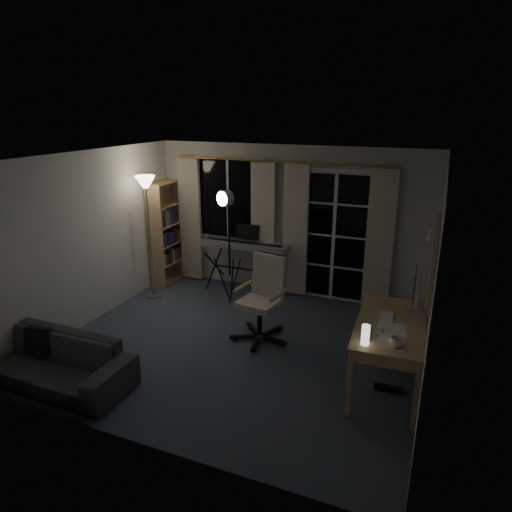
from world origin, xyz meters
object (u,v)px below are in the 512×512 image
Objects in this scene: office_chair at (265,290)px; mug at (396,341)px; studio_light at (226,211)px; sofa at (51,354)px; bookshelf at (166,235)px; torchiere_lamp at (147,201)px; desk at (390,331)px; monitor at (416,286)px; keyboard_piano at (245,246)px.

office_chair reaches higher than mug.
studio_light reaches higher than sofa.
bookshelf is 14.20× the size of mug.
studio_light is at bearing -17.13° from bookshelf.
torchiere_lamp is at bearing 157.36° from mug.
torchiere_lamp is 1.09× the size of studio_light.
studio_light is at bearing 148.25° from desk.
monitor is at bearing 5.58° from office_chair.
mug is (-0.10, -0.95, -0.23)m from monitor.
desk is 3.71m from sofa.
keyboard_piano is at bearing 29.20° from torchiere_lamp.
studio_light is at bearing 157.56° from monitor.
mug reaches higher than sofa.
studio_light is 3.44m from mug.
keyboard_piano is at bearing 137.74° from mug.
monitor is 0.30× the size of sofa.
sofa is at bearing -156.23° from monitor.
mug is at bearing -22.05° from office_chair.
torchiere_lamp is 1.07× the size of sofa.
sofa is at bearing -105.94° from keyboard_piano.
studio_light is (1.35, -0.39, 0.61)m from bookshelf.
monitor is 0.98m from mug.
desk is (1.66, -0.56, 0.01)m from office_chair.
bookshelf reaches higher than office_chair.
office_chair is 0.61× the size of sofa.
desk is 0.53m from mug.
keyboard_piano reaches higher than desk.
sofa is at bearing -123.60° from office_chair.
office_chair is (2.34, -1.29, -0.18)m from bookshelf.
mug is at bearing -42.36° from keyboard_piano.
monitor is (2.84, -1.02, -0.40)m from studio_light.
bookshelf is 4.41m from desk.
keyboard_piano is 0.79× the size of sofa.
torchiere_lamp is 2.82m from sofa.
studio_light is 0.98× the size of sofa.
mug is (2.62, -2.38, 0.02)m from keyboard_piano.
monitor reaches higher than keyboard_piano.
studio_light is 1.24× the size of desk.
monitor is at bearing -27.88° from keyboard_piano.
monitor is 4.40× the size of mug.
monitor is at bearing 26.57° from sofa.
keyboard_piano is 1.30× the size of office_chair.
monitor is (0.20, 0.45, 0.38)m from desk.
mug is 3.67m from sofa.
studio_light is (-0.13, -0.41, 0.65)m from keyboard_piano.
bookshelf reaches higher than desk.
studio_light reaches higher than office_chair.
torchiere_lamp is at bearing -140.35° from studio_light.
office_chair is (2.18, -0.58, -0.92)m from torchiere_lamp.
desk is at bearing -16.58° from torchiere_lamp.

